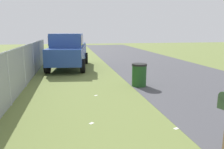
% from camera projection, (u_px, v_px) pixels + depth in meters
% --- Properties ---
extents(pickup_truck, '(5.36, 2.63, 2.09)m').
position_uv_depth(pickup_truck, '(68.00, 50.00, 13.23)').
color(pickup_truck, '#284793').
rests_on(pickup_truck, ground).
extents(trash_bin, '(0.62, 0.62, 0.94)m').
position_uv_depth(trash_bin, '(139.00, 75.00, 9.03)').
color(trash_bin, '#1E4C1E').
rests_on(trash_bin, ground).
extents(fence_section, '(16.37, 0.07, 1.66)m').
position_uv_depth(fence_section, '(17.00, 70.00, 7.72)').
color(fence_section, '#9EA3A8').
rests_on(fence_section, ground).
extents(litter_wrapper_by_mailbox, '(0.12, 0.14, 0.01)m').
position_uv_depth(litter_wrapper_by_mailbox, '(176.00, 128.00, 5.15)').
color(litter_wrapper_by_mailbox, silver).
rests_on(litter_wrapper_by_mailbox, ground).
extents(litter_wrapper_near_hydrant, '(0.14, 0.15, 0.01)m').
position_uv_depth(litter_wrapper_near_hydrant, '(92.00, 123.00, 5.45)').
color(litter_wrapper_near_hydrant, silver).
rests_on(litter_wrapper_near_hydrant, ground).
extents(litter_wrapper_far_scatter, '(0.14, 0.15, 0.01)m').
position_uv_depth(litter_wrapper_far_scatter, '(96.00, 95.00, 7.78)').
color(litter_wrapper_far_scatter, silver).
rests_on(litter_wrapper_far_scatter, ground).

